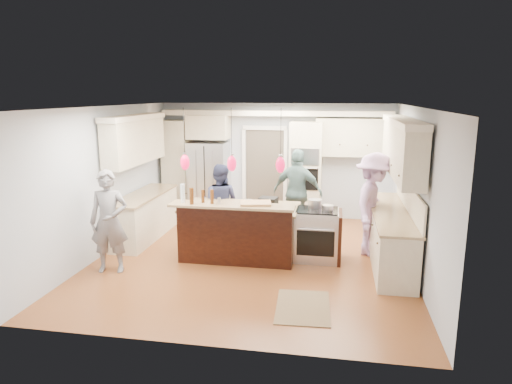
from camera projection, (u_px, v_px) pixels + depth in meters
ground_plane at (253, 258)px, 8.27m from camera, size 6.00×6.00×0.00m
room_shell at (252, 159)px, 7.89m from camera, size 5.54×6.04×2.72m
refrigerator at (209, 180)px, 10.88m from camera, size 0.90×0.70×1.80m
oven_column at (306, 172)px, 10.47m from camera, size 0.72×0.69×2.30m
back_upper_cabinets at (243, 148)px, 10.70m from camera, size 5.30×0.61×2.54m
right_counter_run at (394, 203)px, 7.92m from camera, size 0.64×3.10×2.51m
left_cabinets at (141, 187)px, 9.23m from camera, size 0.64×2.30×2.51m
kitchen_island at (240, 230)px, 8.28m from camera, size 2.10×1.46×1.12m
island_range at (318, 235)px, 8.12m from camera, size 0.82×0.71×0.92m
pendant_lights at (232, 163)px, 7.44m from camera, size 1.75×0.15×1.03m
person_bar_end at (109, 222)px, 7.49m from camera, size 0.69×0.52×1.72m
person_far_left at (220, 203)px, 9.06m from camera, size 0.82×0.67×1.57m
person_far_right at (298, 192)px, 9.50m from camera, size 1.13×0.67×1.81m
person_range_side at (374, 205)px, 8.28m from camera, size 1.05×1.38×1.89m
floor_rug at (303, 307)px, 6.35m from camera, size 0.79×1.12×0.01m
water_bottle at (183, 193)px, 7.66m from camera, size 0.08×0.08×0.31m
beer_bottle_a at (203, 196)px, 7.67m from camera, size 0.07×0.07×0.22m
beer_bottle_b at (192, 196)px, 7.54m from camera, size 0.08×0.08×0.28m
beer_bottle_c at (212, 197)px, 7.59m from camera, size 0.07×0.07×0.24m
drink_can at (219, 201)px, 7.55m from camera, size 0.07×0.07×0.11m
cutting_board at (256, 203)px, 7.56m from camera, size 0.56×0.45×0.04m
pot_large at (315, 203)px, 8.17m from camera, size 0.25×0.25×0.15m
pot_small at (328, 208)px, 7.95m from camera, size 0.19×0.19×0.10m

